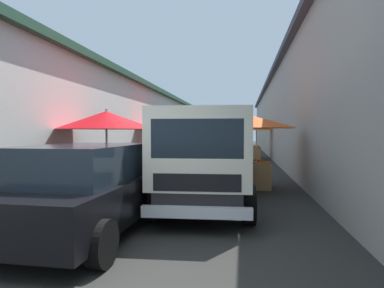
{
  "coord_description": "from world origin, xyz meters",
  "views": [
    {
      "loc": [
        -3.14,
        -1.61,
        1.65
      ],
      "look_at": [
        9.92,
        0.46,
        1.18
      ],
      "focal_mm": 30.32,
      "sensor_mm": 36.0,
      "label": 1
    }
  ],
  "objects_px": {
    "vendor_by_crates": "(186,144)",
    "fruit_stall_far_left": "(256,129)",
    "fruit_stall_mid_lane": "(106,126)",
    "fruit_stall_near_right": "(160,128)",
    "delivery_truck": "(203,163)",
    "hatchback_car": "(88,188)",
    "fruit_stall_far_right": "(253,131)",
    "parked_scooter": "(141,167)"
  },
  "relations": [
    {
      "from": "fruit_stall_far_left",
      "to": "hatchback_car",
      "type": "relative_size",
      "value": 0.65
    },
    {
      "from": "fruit_stall_far_left",
      "to": "vendor_by_crates",
      "type": "relative_size",
      "value": 1.58
    },
    {
      "from": "fruit_stall_far_right",
      "to": "fruit_stall_far_left",
      "type": "relative_size",
      "value": 1.03
    },
    {
      "from": "fruit_stall_near_right",
      "to": "delivery_truck",
      "type": "relative_size",
      "value": 0.5
    },
    {
      "from": "fruit_stall_far_right",
      "to": "hatchback_car",
      "type": "distance_m",
      "value": 5.65
    },
    {
      "from": "hatchback_car",
      "to": "parked_scooter",
      "type": "xyz_separation_m",
      "value": [
        6.03,
        1.05,
        -0.29
      ]
    },
    {
      "from": "fruit_stall_near_right",
      "to": "vendor_by_crates",
      "type": "xyz_separation_m",
      "value": [
        5.5,
        -0.27,
        -0.94
      ]
    },
    {
      "from": "hatchback_car",
      "to": "fruit_stall_mid_lane",
      "type": "bearing_deg",
      "value": 19.08
    },
    {
      "from": "fruit_stall_far_left",
      "to": "fruit_stall_near_right",
      "type": "relative_size",
      "value": 1.02
    },
    {
      "from": "vendor_by_crates",
      "to": "fruit_stall_near_right",
      "type": "bearing_deg",
      "value": 177.22
    },
    {
      "from": "vendor_by_crates",
      "to": "fruit_stall_far_left",
      "type": "bearing_deg",
      "value": -87.22
    },
    {
      "from": "fruit_stall_far_right",
      "to": "parked_scooter",
      "type": "distance_m",
      "value": 4.22
    },
    {
      "from": "fruit_stall_far_left",
      "to": "vendor_by_crates",
      "type": "height_order",
      "value": "fruit_stall_far_left"
    },
    {
      "from": "parked_scooter",
      "to": "fruit_stall_far_right",
      "type": "bearing_deg",
      "value": -107.54
    },
    {
      "from": "fruit_stall_far_right",
      "to": "vendor_by_crates",
      "type": "bearing_deg",
      "value": 19.99
    },
    {
      "from": "fruit_stall_far_left",
      "to": "vendor_by_crates",
      "type": "bearing_deg",
      "value": 92.78
    },
    {
      "from": "fruit_stall_far_left",
      "to": "parked_scooter",
      "type": "height_order",
      "value": "fruit_stall_far_left"
    },
    {
      "from": "fruit_stall_far_right",
      "to": "fruit_stall_far_left",
      "type": "height_order",
      "value": "fruit_stall_far_left"
    },
    {
      "from": "vendor_by_crates",
      "to": "parked_scooter",
      "type": "bearing_deg",
      "value": -179.53
    },
    {
      "from": "fruit_stall_far_left",
      "to": "delivery_truck",
      "type": "xyz_separation_m",
      "value": [
        -14.3,
        1.6,
        -0.82
      ]
    },
    {
      "from": "fruit_stall_near_right",
      "to": "parked_scooter",
      "type": "relative_size",
      "value": 1.47
    },
    {
      "from": "hatchback_car",
      "to": "vendor_by_crates",
      "type": "relative_size",
      "value": 2.44
    },
    {
      "from": "parked_scooter",
      "to": "fruit_stall_far_left",
      "type": "bearing_deg",
      "value": -24.1
    },
    {
      "from": "fruit_stall_mid_lane",
      "to": "fruit_stall_near_right",
      "type": "height_order",
      "value": "fruit_stall_near_right"
    },
    {
      "from": "vendor_by_crates",
      "to": "parked_scooter",
      "type": "xyz_separation_m",
      "value": [
        -9.57,
        -0.08,
        -0.48
      ]
    },
    {
      "from": "fruit_stall_far_left",
      "to": "delivery_truck",
      "type": "bearing_deg",
      "value": 173.6
    },
    {
      "from": "hatchback_car",
      "to": "parked_scooter",
      "type": "distance_m",
      "value": 6.13
    },
    {
      "from": "fruit_stall_near_right",
      "to": "fruit_stall_far_left",
      "type": "bearing_deg",
      "value": -39.54
    },
    {
      "from": "fruit_stall_near_right",
      "to": "vendor_by_crates",
      "type": "height_order",
      "value": "fruit_stall_near_right"
    },
    {
      "from": "fruit_stall_far_right",
      "to": "hatchback_car",
      "type": "height_order",
      "value": "fruit_stall_far_right"
    },
    {
      "from": "fruit_stall_mid_lane",
      "to": "delivery_truck",
      "type": "xyz_separation_m",
      "value": [
        -1.88,
        -2.9,
        -0.79
      ]
    },
    {
      "from": "fruit_stall_mid_lane",
      "to": "fruit_stall_near_right",
      "type": "distance_m",
      "value": 6.7
    },
    {
      "from": "fruit_stall_far_left",
      "to": "vendor_by_crates",
      "type": "xyz_separation_m",
      "value": [
        -0.22,
        4.45,
        -0.93
      ]
    },
    {
      "from": "fruit_stall_far_right",
      "to": "delivery_truck",
      "type": "relative_size",
      "value": 0.52
    },
    {
      "from": "fruit_stall_mid_lane",
      "to": "hatchback_car",
      "type": "xyz_separation_m",
      "value": [
        -3.4,
        -1.17,
        -1.1
      ]
    },
    {
      "from": "fruit_stall_far_right",
      "to": "fruit_stall_near_right",
      "type": "distance_m",
      "value": 6.74
    },
    {
      "from": "fruit_stall_far_left",
      "to": "parked_scooter",
      "type": "relative_size",
      "value": 1.51
    },
    {
      "from": "parked_scooter",
      "to": "hatchback_car",
      "type": "bearing_deg",
      "value": -170.13
    },
    {
      "from": "fruit_stall_far_right",
      "to": "parked_scooter",
      "type": "relative_size",
      "value": 1.55
    },
    {
      "from": "fruit_stall_mid_lane",
      "to": "fruit_stall_far_left",
      "type": "relative_size",
      "value": 1.05
    },
    {
      "from": "delivery_truck",
      "to": "parked_scooter",
      "type": "bearing_deg",
      "value": 31.52
    },
    {
      "from": "delivery_truck",
      "to": "vendor_by_crates",
      "type": "xyz_separation_m",
      "value": [
        14.08,
        2.85,
        -0.11
      ]
    }
  ]
}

